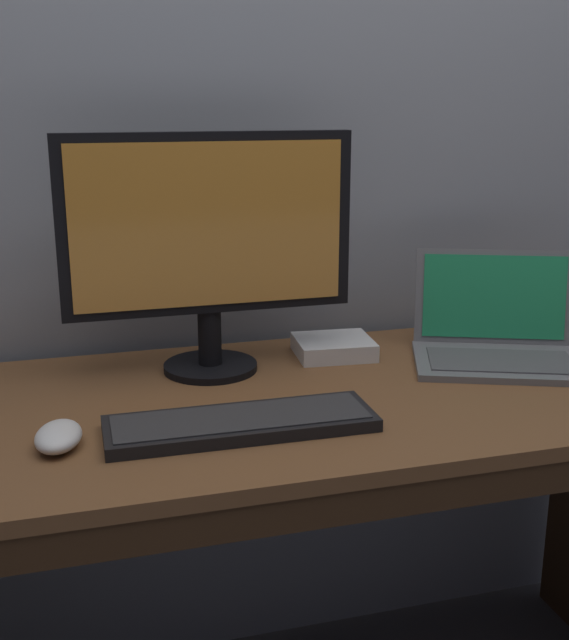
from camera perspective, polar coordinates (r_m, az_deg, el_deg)
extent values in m
cube|color=brown|center=(1.47, 2.59, -5.56)|extent=(1.56, 0.67, 0.03)
cube|color=#3D2716|center=(1.21, 7.45, -12.53)|extent=(1.50, 0.02, 0.05)
cube|color=slate|center=(1.65, 15.16, -2.97)|extent=(0.39, 0.33, 0.01)
cube|color=#505054|center=(1.63, 15.24, -2.82)|extent=(0.31, 0.24, 0.00)
cube|color=slate|center=(1.74, 14.76, 1.63)|extent=(0.32, 0.16, 0.20)
cube|color=#23935B|center=(1.73, 14.78, 1.62)|extent=(0.29, 0.14, 0.17)
cylinder|color=black|center=(1.57, -5.32, -3.34)|extent=(0.18, 0.18, 0.01)
cylinder|color=black|center=(1.55, -5.38, -1.20)|extent=(0.05, 0.05, 0.11)
cube|color=black|center=(1.49, -5.50, 6.85)|extent=(0.55, 0.03, 0.34)
cube|color=#C67F2D|center=(1.48, -5.39, 6.77)|extent=(0.51, 0.00, 0.30)
cube|color=black|center=(1.29, -3.14, -7.42)|extent=(0.44, 0.14, 0.02)
cube|color=#2D2D30|center=(1.29, -3.15, -6.95)|extent=(0.41, 0.12, 0.00)
ellipsoid|color=white|center=(1.27, -15.89, -8.03)|extent=(0.09, 0.12, 0.04)
cube|color=silver|center=(1.65, 3.54, -1.94)|extent=(0.17, 0.15, 0.04)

